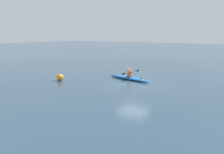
# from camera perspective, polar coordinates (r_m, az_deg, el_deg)

# --- Properties ---
(ground_plane) EXTENTS (160.00, 160.00, 0.00)m
(ground_plane) POSITION_cam_1_polar(r_m,az_deg,el_deg) (17.05, 6.20, -1.71)
(ground_plane) COLOR #233847
(kayak) EXTENTS (4.41, 1.49, 0.28)m
(kayak) POSITION_cam_1_polar(r_m,az_deg,el_deg) (18.30, 4.70, -0.28)
(kayak) COLOR #1959A5
(kayak) RESTS_ON ground
(kayaker) EXTENTS (0.62, 2.41, 0.78)m
(kayaker) POSITION_cam_1_polar(r_m,az_deg,el_deg) (18.17, 4.85, 1.19)
(kayaker) COLOR #E04C14
(kayaker) RESTS_ON kayak
(mooring_buoy_white_far) EXTENTS (0.59, 0.59, 0.63)m
(mooring_buoy_white_far) POSITION_cam_1_polar(r_m,az_deg,el_deg) (18.38, -14.31, -0.07)
(mooring_buoy_white_far) COLOR orange
(mooring_buoy_white_far) RESTS_ON ground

